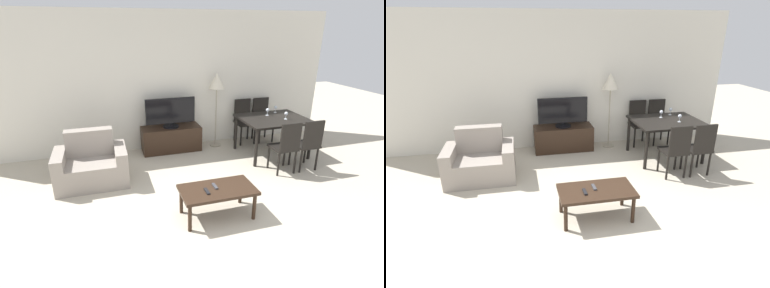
# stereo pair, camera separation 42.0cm
# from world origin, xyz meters

# --- Properties ---
(ground_plane) EXTENTS (18.00, 18.00, 0.00)m
(ground_plane) POSITION_xyz_m (0.00, 0.00, 0.00)
(ground_plane) COLOR #B2A893
(wall_back) EXTENTS (7.50, 0.06, 2.70)m
(wall_back) POSITION_xyz_m (0.00, 3.32, 1.35)
(wall_back) COLOR silver
(wall_back) RESTS_ON ground_plane
(armchair) EXTENTS (1.11, 0.73, 0.84)m
(armchair) POSITION_xyz_m (-1.34, 2.06, 0.30)
(armchair) COLOR gray
(armchair) RESTS_ON ground_plane
(tv_stand) EXTENTS (1.19, 0.47, 0.51)m
(tv_stand) POSITION_xyz_m (0.20, 3.02, 0.25)
(tv_stand) COLOR black
(tv_stand) RESTS_ON ground_plane
(tv) EXTENTS (0.99, 0.32, 0.59)m
(tv) POSITION_xyz_m (0.20, 3.02, 0.80)
(tv) COLOR black
(tv) RESTS_ON tv_stand
(coffee_table) EXTENTS (0.99, 0.53, 0.42)m
(coffee_table) POSITION_xyz_m (0.26, 0.59, 0.37)
(coffee_table) COLOR black
(coffee_table) RESTS_ON ground_plane
(dining_table) EXTENTS (1.26, 1.00, 0.75)m
(dining_table) POSITION_xyz_m (2.06, 2.27, 0.66)
(dining_table) COLOR black
(dining_table) RESTS_ON ground_plane
(dining_chair_near) EXTENTS (0.40, 0.40, 0.93)m
(dining_chair_near) POSITION_xyz_m (1.84, 1.46, 0.52)
(dining_chair_near) COLOR black
(dining_chair_near) RESTS_ON ground_plane
(dining_chair_far) EXTENTS (0.40, 0.40, 0.93)m
(dining_chair_far) POSITION_xyz_m (2.28, 3.08, 0.52)
(dining_chair_far) COLOR black
(dining_chair_far) RESTS_ON ground_plane
(dining_chair_near_right) EXTENTS (0.40, 0.40, 0.93)m
(dining_chair_near_right) POSITION_xyz_m (2.28, 1.46, 0.52)
(dining_chair_near_right) COLOR black
(dining_chair_near_right) RESTS_ON ground_plane
(dining_chair_far_left) EXTENTS (0.40, 0.40, 0.93)m
(dining_chair_far_left) POSITION_xyz_m (1.84, 3.08, 0.52)
(dining_chair_far_left) COLOR black
(dining_chair_far_left) RESTS_ON ground_plane
(floor_lamp) EXTENTS (0.33, 0.33, 1.54)m
(floor_lamp) POSITION_xyz_m (1.16, 3.02, 1.32)
(floor_lamp) COLOR gray
(floor_lamp) RESTS_ON ground_plane
(remote_primary) EXTENTS (0.04, 0.15, 0.02)m
(remote_primary) POSITION_xyz_m (0.24, 0.64, 0.43)
(remote_primary) COLOR #38383D
(remote_primary) RESTS_ON coffee_table
(remote_secondary) EXTENTS (0.04, 0.15, 0.02)m
(remote_secondary) POSITION_xyz_m (0.09, 0.55, 0.43)
(remote_secondary) COLOR black
(remote_secondary) RESTS_ON coffee_table
(wine_glass_left) EXTENTS (0.07, 0.07, 0.15)m
(wine_glass_left) POSITION_xyz_m (2.24, 2.13, 0.85)
(wine_glass_left) COLOR silver
(wine_glass_left) RESTS_ON dining_table
(wine_glass_center) EXTENTS (0.07, 0.07, 0.15)m
(wine_glass_center) POSITION_xyz_m (2.30, 2.60, 0.85)
(wine_glass_center) COLOR silver
(wine_glass_center) RESTS_ON dining_table
(wine_glass_right) EXTENTS (0.07, 0.07, 0.15)m
(wine_glass_right) POSITION_xyz_m (2.03, 2.46, 0.85)
(wine_glass_right) COLOR silver
(wine_glass_right) RESTS_ON dining_table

